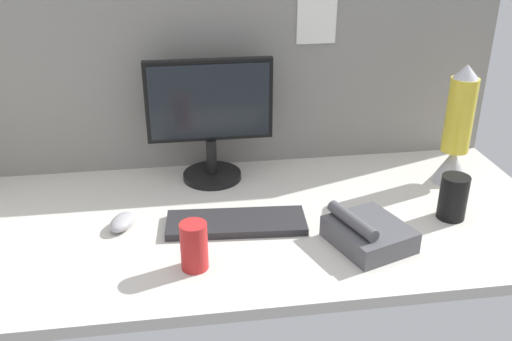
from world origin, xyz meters
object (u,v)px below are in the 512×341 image
keyboard (236,223)px  mug_black_travel (453,197)px  monitor (210,116)px  mug_red_plastic (194,246)px  desk_phone (368,233)px  lava_lamp (457,134)px  mouse (122,222)px

keyboard → mug_black_travel: mug_black_travel is taller
monitor → keyboard: monitor is taller
keyboard → mug_red_plastic: bearing=-120.1°
keyboard → mug_red_plastic: mug_red_plastic is taller
keyboard → desk_phone: (31.68, -13.52, 2.19)cm
keyboard → lava_lamp: lava_lamp is taller
mouse → desk_phone: 64.07cm
keyboard → mug_red_plastic: (-11.85, -17.38, 4.98)cm
mug_red_plastic → mug_black_travel: (70.50, 13.47, 0.22)cm
keyboard → lava_lamp: size_ratio=1.01×
mug_red_plastic → desk_phone: bearing=5.1°
keyboard → mug_black_travel: size_ratio=2.98×
desk_phone → lava_lamp: bearing=40.0°
monitor → keyboard: bearing=-82.3°
mouse → monitor: bearing=67.2°
keyboard → mug_black_travel: 59.01cm
monitor → mug_red_plastic: size_ratio=3.15×
mouse → lava_lamp: 100.40cm
monitor → keyboard: size_ratio=1.02×
keyboard → desk_phone: size_ratio=1.57×
mug_black_travel → lava_lamp: size_ratio=0.34×
mug_black_travel → desk_phone: mug_black_travel is taller
mug_red_plastic → lava_lamp: size_ratio=0.33×
mug_black_travel → desk_phone: bearing=-160.4°
mouse → mug_black_travel: size_ratio=0.77×
monitor → mug_black_travel: size_ratio=3.04×
keyboard → mug_black_travel: bearing=0.3°
mug_red_plastic → mug_black_travel: mug_black_travel is taller
monitor → keyboard: (4.09, -30.40, -19.42)cm
desk_phone → monitor: bearing=129.2°
mouse → mug_black_travel: bearing=16.4°
monitor → mug_black_travel: (62.74, -34.31, -14.22)cm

